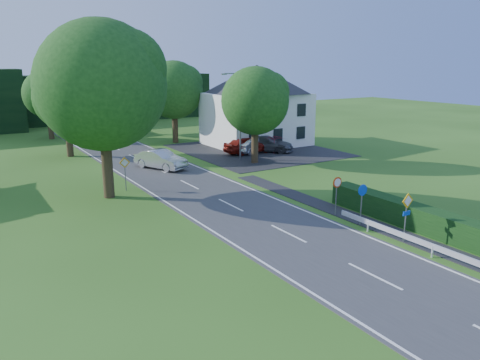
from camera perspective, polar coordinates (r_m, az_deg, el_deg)
road at (r=31.54m, az=-3.01°, el=-2.17°), size 7.00×80.00×0.04m
parking_pad at (r=48.45m, az=1.98°, el=3.64°), size 14.00×16.00×0.04m
line_edge_left at (r=30.17m, az=-8.43°, el=-3.03°), size 0.12×80.00×0.01m
line_edge_right at (r=33.16m, az=1.91°, el=-1.30°), size 0.12×80.00×0.01m
line_centre at (r=31.53m, az=-3.01°, el=-2.13°), size 0.12×80.00×0.01m
tree_main at (r=31.86m, az=-16.32°, el=8.09°), size 9.40×9.40×11.64m
tree_left_far at (r=47.73m, az=-20.38°, el=7.79°), size 7.00×7.00×8.58m
tree_right_far at (r=53.28m, az=-8.02°, el=9.39°), size 7.40×7.40×9.09m
tree_left_back at (r=59.59m, az=-22.31°, el=8.48°), size 6.60×6.60×8.07m
tree_right_back at (r=60.37m, az=-12.01°, el=9.04°), size 6.20×6.20×7.56m
tree_right_mid at (r=41.78m, az=1.85°, el=7.86°), size 7.00×7.00×8.58m
treeline_right at (r=76.15m, az=-14.79°, el=9.69°), size 30.00×5.00×7.00m
house_white at (r=51.42m, az=2.01°, el=9.19°), size 10.60×8.40×8.60m
streetlight at (r=43.20m, az=-0.12°, el=8.31°), size 2.03×0.18×8.00m
sign_priority_right at (r=24.83m, az=19.67°, el=-3.29°), size 0.78×0.09×2.59m
sign_roundabout at (r=26.73m, az=14.66°, el=-1.97°), size 0.64×0.08×2.37m
sign_speed_limit at (r=28.05m, az=11.74°, el=-0.84°), size 0.64×0.11×2.37m
sign_priority_left at (r=33.85m, az=-13.86°, el=1.53°), size 0.78×0.09×2.44m
moving_car at (r=40.40m, az=-9.65°, el=2.50°), size 3.52×5.15×1.61m
motorcycle at (r=40.45m, az=-8.50°, el=2.06°), size 0.72×1.79×0.92m
parked_car_red at (r=46.69m, az=0.96°, el=4.33°), size 5.05×2.17×1.70m
parked_car_silver_a at (r=47.22m, az=1.38°, el=4.35°), size 4.95×3.48×1.55m
parked_car_grey at (r=47.73m, az=3.10°, el=4.49°), size 5.65×5.62×1.64m
parasol at (r=46.58m, az=4.24°, el=4.34°), size 2.54×2.56×1.81m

